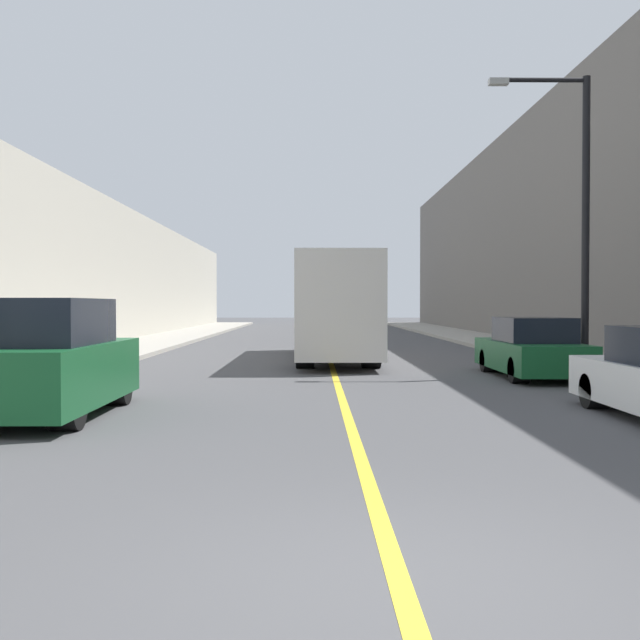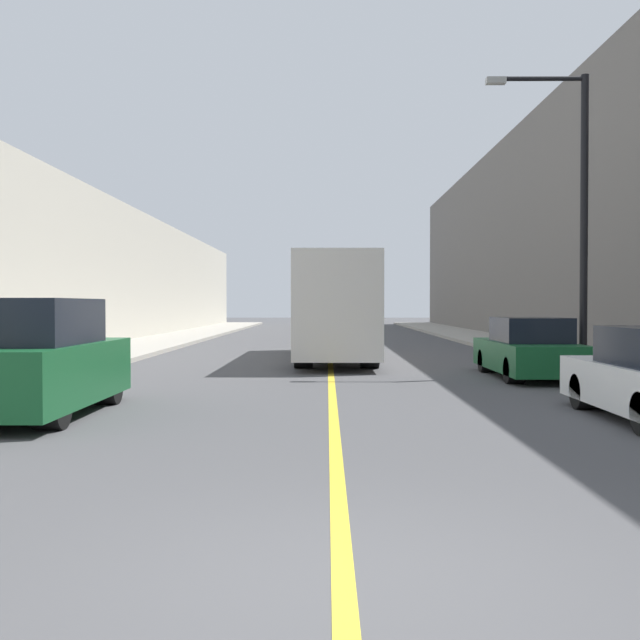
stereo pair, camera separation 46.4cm
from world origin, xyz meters
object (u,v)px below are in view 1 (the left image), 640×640
bus (335,306)px  street_lamp_right (577,202)px  car_right_mid (531,350)px  parked_suv_left (46,362)px

bus → street_lamp_right: 8.64m
car_right_mid → bus: bearing=127.8°
bus → car_right_mid: bearing=-52.2°
bus → car_right_mid: 7.85m
bus → parked_suv_left: bus is taller
bus → street_lamp_right: bearing=-41.6°
bus → street_lamp_right: (6.13, -5.44, 2.71)m
parked_suv_left → car_right_mid: (9.84, 6.51, -0.21)m
parked_suv_left → street_lamp_right: size_ratio=0.59×
street_lamp_right → bus: bearing=138.4°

